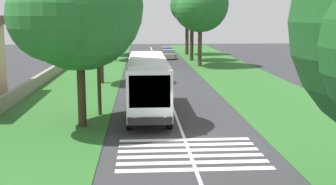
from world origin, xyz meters
name	(u,v)px	position (x,y,z in m)	size (l,w,h in m)	color
ground	(186,144)	(0.00, 0.00, 0.00)	(160.00, 160.00, 0.00)	#333335
grass_verge_left	(69,93)	(15.00, 8.20, 0.02)	(120.00, 8.00, 0.04)	#2D6628
grass_verge_right	(263,91)	(15.00, -8.20, 0.02)	(120.00, 8.00, 0.04)	#2D6628
centre_line	(167,93)	(15.00, 0.00, 0.00)	(110.00, 0.16, 0.01)	silver
coach_bus	(148,82)	(6.98, 1.80, 2.15)	(11.16, 2.62, 3.73)	white
zebra_crossing	(190,153)	(-1.55, 0.00, 0.00)	(4.95, 6.80, 0.01)	silver
trailing_car_0	(144,68)	(27.28, 1.87, 0.67)	(4.30, 1.78, 1.43)	gold
trailing_car_1	(142,60)	(36.26, 2.02, 0.67)	(4.30, 1.78, 1.43)	#B7A893
trailing_car_2	(168,54)	(44.25, -1.96, 0.67)	(4.30, 1.78, 1.43)	#B7A893
trailing_car_3	(167,52)	(49.39, -2.06, 0.67)	(4.30, 1.78, 1.43)	black
roadside_tree_left_0	(97,2)	(20.49, 6.21, 7.67)	(6.77, 5.49, 10.56)	#3D2D1E
roadside_tree_left_1	(116,12)	(51.24, 6.04, 7.06)	(8.90, 7.34, 10.86)	#3D2D1E
roadside_tree_left_2	(114,18)	(42.45, 5.95, 6.12)	(6.20, 5.07, 8.79)	brown
roadside_tree_left_3	(75,9)	(3.74, 5.89, 6.74)	(8.46, 7.24, 10.51)	#3D2D1E
roadside_tree_right_1	(191,7)	(41.43, -5.03, 7.60)	(6.30, 5.17, 10.33)	#3D2D1E
roadside_tree_right_2	(199,5)	(34.15, -5.18, 7.68)	(8.36, 7.07, 11.37)	#4C3826
roadside_tree_right_3	(186,6)	(51.38, -5.42, 7.91)	(6.62, 5.65, 10.86)	#3D2D1E
utility_pole	(98,56)	(6.73, 4.93, 3.84)	(0.24, 1.40, 7.33)	#473828
roadside_wall	(41,79)	(20.00, 11.60, 0.54)	(70.00, 0.40, 1.00)	gray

